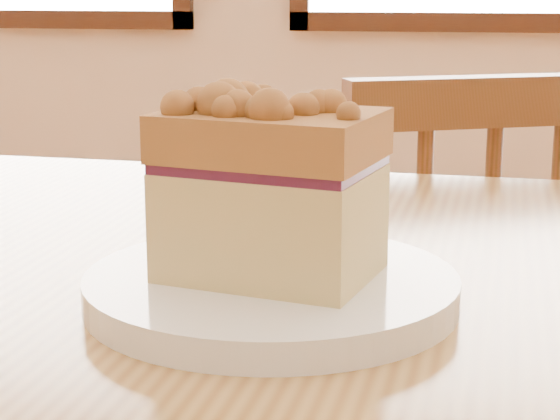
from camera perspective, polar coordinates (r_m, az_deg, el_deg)
name	(u,v)px	position (r m, az deg, el deg)	size (l,w,h in m)	color
cafe_chair_main	(436,378)	(1.30, 9.17, -9.74)	(0.50, 0.50, 0.84)	brown
plate	(271,290)	(0.57, -0.52, -4.73)	(0.22, 0.22, 0.02)	white
cake_slice	(272,181)	(0.55, -0.45, 1.73)	(0.14, 0.11, 0.11)	#CFB775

